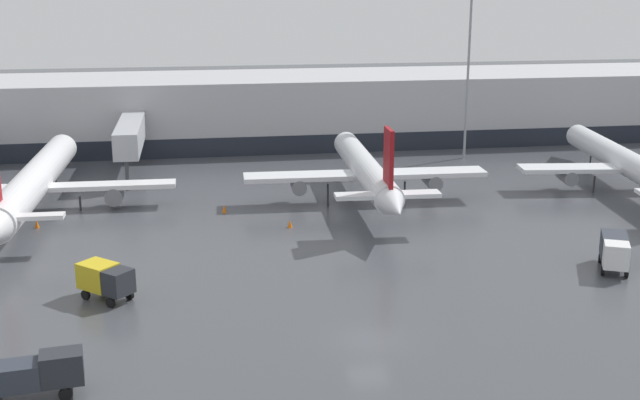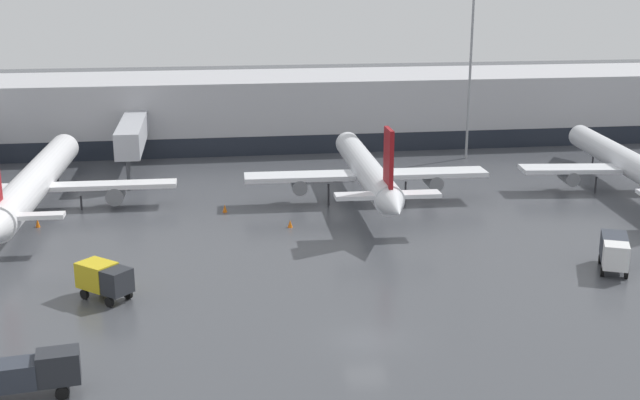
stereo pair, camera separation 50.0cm
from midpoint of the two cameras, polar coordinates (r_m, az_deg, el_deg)
ground_plane at (r=50.29m, az=3.60°, el=-9.92°), size 320.00×320.00×0.00m
terminal_building at (r=107.89m, az=-3.47°, el=6.43°), size 160.00×31.58×9.00m
parked_jet_0 at (r=81.19m, az=-19.43°, el=1.25°), size 26.65×38.16×10.11m
parked_jet_1 at (r=78.84m, az=3.53°, el=2.11°), size 24.07×31.49×9.38m
parked_jet_2 at (r=89.12m, az=21.31°, el=2.38°), size 22.65×35.78×9.03m
service_truck_0 at (r=65.00m, az=20.41°, el=-3.38°), size 3.59×5.01×2.57m
service_truck_1 at (r=57.59m, az=-14.86°, el=-5.37°), size 4.20×4.06×2.51m
service_truck_2 at (r=45.97m, az=-19.93°, el=-11.48°), size 6.01×2.34×2.45m
traffic_cone_1 at (r=71.65m, az=-1.94°, el=-1.69°), size 0.44×0.44×0.70m
traffic_cone_3 at (r=76.74m, az=-6.60°, el=-0.59°), size 0.43×0.43×0.74m
traffic_cone_4 at (r=75.91m, az=-19.26°, el=-1.56°), size 0.41×0.41×0.77m
apron_light_mast_1 at (r=98.47m, az=10.98°, el=12.88°), size 1.80×1.80×22.76m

